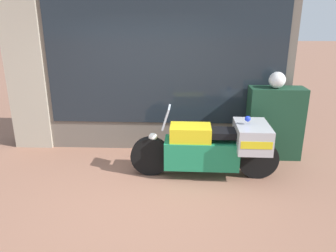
# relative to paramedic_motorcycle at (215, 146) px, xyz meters

# --- Properties ---
(ground_plane) EXTENTS (60.00, 60.00, 0.00)m
(ground_plane) POSITION_rel_paramedic_motorcycle_xyz_m (-1.18, -0.71, -0.53)
(ground_plane) COLOR #8E604C
(shop_building) EXTENTS (5.26, 0.55, 3.74)m
(shop_building) POSITION_rel_paramedic_motorcycle_xyz_m (-1.52, 1.29, 1.35)
(shop_building) COLOR #6B6056
(shop_building) RESTS_ON ground
(window_display) EXTENTS (4.09, 0.30, 1.92)m
(window_display) POSITION_rel_paramedic_motorcycle_xyz_m (-0.89, 1.32, -0.06)
(window_display) COLOR slate
(window_display) RESTS_ON ground
(paramedic_motorcycle) EXTENTS (2.36, 0.79, 1.15)m
(paramedic_motorcycle) POSITION_rel_paramedic_motorcycle_xyz_m (0.00, 0.00, 0.00)
(paramedic_motorcycle) COLOR black
(paramedic_motorcycle) RESTS_ON ground
(utility_cabinet) EXTENTS (0.96, 0.41, 1.29)m
(utility_cabinet) POSITION_rel_paramedic_motorcycle_xyz_m (1.13, 0.83, 0.12)
(utility_cabinet) COLOR #193D28
(utility_cabinet) RESTS_ON ground
(white_helmet) EXTENTS (0.28, 0.28, 0.28)m
(white_helmet) POSITION_rel_paramedic_motorcycle_xyz_m (1.08, 0.79, 0.91)
(white_helmet) COLOR white
(white_helmet) RESTS_ON utility_cabinet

